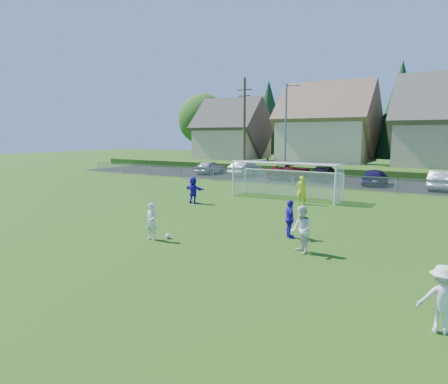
{
  "coord_description": "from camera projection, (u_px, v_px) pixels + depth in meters",
  "views": [
    {
      "loc": [
        10.78,
        -9.11,
        4.31
      ],
      "look_at": [
        0.0,
        8.0,
        1.4
      ],
      "focal_mm": 32.0,
      "sensor_mm": 36.0,
      "label": 1
    }
  ],
  "objects": [
    {
      "name": "ground",
      "position": [
        102.0,
        259.0,
        13.93
      ],
      "size": [
        160.0,
        160.0,
        0.0
      ],
      "primitive_type": "plane",
      "color": "#193D0C",
      "rests_on": "ground"
    },
    {
      "name": "asphalt_lot",
      "position": [
        336.0,
        182.0,
        36.96
      ],
      "size": [
        60.0,
        60.0,
        0.0
      ],
      "primitive_type": "plane",
      "color": "black",
      "rests_on": "ground"
    },
    {
      "name": "grass_embankment",
      "position": [
        357.0,
        171.0,
        43.18
      ],
      "size": [
        70.0,
        6.0,
        0.8
      ],
      "primitive_type": "cube",
      "color": "#1E420F",
      "rests_on": "ground"
    },
    {
      "name": "soccer_ball",
      "position": [
        168.0,
        236.0,
        16.68
      ],
      "size": [
        0.22,
        0.22,
        0.22
      ],
      "primitive_type": "sphere",
      "color": "white",
      "rests_on": "ground"
    },
    {
      "name": "player_white_a",
      "position": [
        152.0,
        222.0,
        16.39
      ],
      "size": [
        0.56,
        0.37,
        1.54
      ],
      "primitive_type": "imported",
      "rotation": [
        0.0,
        0.0,
        0.0
      ],
      "color": "silver",
      "rests_on": "ground"
    },
    {
      "name": "player_white_b",
      "position": [
        301.0,
        230.0,
        14.52
      ],
      "size": [
        1.07,
        1.09,
        1.77
      ],
      "primitive_type": "imported",
      "rotation": [
        0.0,
        0.0,
        -0.86
      ],
      "color": "silver",
      "rests_on": "ground"
    },
    {
      "name": "player_white_c",
      "position": [
        442.0,
        299.0,
        8.67
      ],
      "size": [
        1.07,
        0.73,
        1.53
      ],
      "primitive_type": "imported",
      "rotation": [
        0.0,
        0.0,
        3.32
      ],
      "color": "silver",
      "rests_on": "ground"
    },
    {
      "name": "player_blue_a",
      "position": [
        290.0,
        219.0,
        16.74
      ],
      "size": [
        0.89,
        0.98,
        1.61
      ],
      "primitive_type": "imported",
      "rotation": [
        0.0,
        0.0,
        2.25
      ],
      "color": "#2814BD",
      "rests_on": "ground"
    },
    {
      "name": "player_blue_b",
      "position": [
        193.0,
        190.0,
        25.14
      ],
      "size": [
        1.63,
        0.76,
        1.7
      ],
      "primitive_type": "imported",
      "rotation": [
        0.0,
        0.0,
        2.97
      ],
      "color": "#2814BD",
      "rests_on": "ground"
    },
    {
      "name": "goalkeeper",
      "position": [
        302.0,
        190.0,
        24.86
      ],
      "size": [
        0.75,
        0.62,
        1.78
      ],
      "primitive_type": "imported",
      "rotation": [
        0.0,
        0.0,
        3.48
      ],
      "color": "yellow",
      "rests_on": "ground"
    },
    {
      "name": "car_a",
      "position": [
        210.0,
        167.0,
        44.23
      ],
      "size": [
        1.82,
        4.31,
        1.45
      ],
      "primitive_type": "imported",
      "rotation": [
        0.0,
        0.0,
        3.17
      ],
      "color": "#A8A9B0",
      "rests_on": "ground"
    },
    {
      "name": "car_b",
      "position": [
        245.0,
        169.0,
        42.17
      ],
      "size": [
        1.69,
        4.65,
        1.52
      ],
      "primitive_type": "imported",
      "rotation": [
        0.0,
        0.0,
        3.13
      ],
      "color": "#B9B9B9",
      "rests_on": "ground"
    },
    {
      "name": "car_c",
      "position": [
        289.0,
        171.0,
        39.1
      ],
      "size": [
        2.82,
        5.64,
        1.53
      ],
      "primitive_type": "imported",
      "rotation": [
        0.0,
        0.0,
        3.09
      ],
      "color": "#600B10",
      "rests_on": "ground"
    },
    {
      "name": "car_d",
      "position": [
        324.0,
        173.0,
        37.42
      ],
      "size": [
        2.4,
        5.09,
        1.44
      ],
      "primitive_type": "imported",
      "rotation": [
        0.0,
        0.0,
        3.22
      ],
      "color": "black",
      "rests_on": "ground"
    },
    {
      "name": "car_e",
      "position": [
        375.0,
        177.0,
        34.29
      ],
      "size": [
        1.72,
        4.19,
        1.42
      ],
      "primitive_type": "imported",
      "rotation": [
        0.0,
        0.0,
        3.15
      ],
      "color": "#18123F",
      "rests_on": "ground"
    },
    {
      "name": "car_f",
      "position": [
        441.0,
        180.0,
        31.46
      ],
      "size": [
        1.7,
        4.59,
        1.5
      ],
      "primitive_type": "imported",
      "rotation": [
        0.0,
        0.0,
        3.12
      ],
      "color": "#BABABA",
      "rests_on": "ground"
    },
    {
      "name": "soccer_goal",
      "position": [
        287.0,
        174.0,
        27.14
      ],
      "size": [
        7.42,
        1.9,
        2.5
      ],
      "color": "white",
      "rests_on": "ground"
    },
    {
      "name": "chainlink_fence",
      "position": [
        316.0,
        181.0,
        32.26
      ],
      "size": [
        52.06,
        0.06,
        1.2
      ],
      "color": "gray",
      "rests_on": "ground"
    },
    {
      "name": "streetlight",
      "position": [
        286.0,
        129.0,
        37.36
      ],
      "size": [
        1.38,
        0.18,
        9.0
      ],
      "color": "slate",
      "rests_on": "ground"
    },
    {
      "name": "utility_pole",
      "position": [
        244.0,
        126.0,
        40.82
      ],
      "size": [
        1.6,
        0.26,
        10.0
      ],
      "color": "#473321",
      "rests_on": "ground"
    },
    {
      "name": "houses_row",
      "position": [
        392.0,
        109.0,
        47.4
      ],
      "size": [
        53.9,
        11.45,
        13.27
      ],
      "color": "tan",
      "rests_on": "ground"
    },
    {
      "name": "tree_row",
      "position": [
        393.0,
        115.0,
        53.21
      ],
      "size": [
        65.98,
        12.36,
        13.8
      ],
      "color": "#382616",
      "rests_on": "ground"
    }
  ]
}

